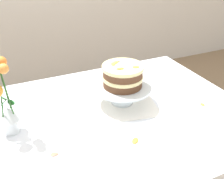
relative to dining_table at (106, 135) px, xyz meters
The scene contains 8 objects.
dining_table is the anchor object (origin of this frame).
linen_napkin 0.19m from the dining_table, 36.47° to the left, with size 0.32×0.32×0.00m, color white.
cake_stand 0.24m from the dining_table, 36.47° to the left, with size 0.29×0.29×0.10m.
layer_cake 0.29m from the dining_table, 36.49° to the left, with size 0.20×0.20×0.11m.
flower_vase 0.49m from the dining_table, 168.85° to the left, with size 0.11×0.12×0.34m.
loose_petal_0 0.22m from the dining_table, 75.83° to the right, with size 0.04×0.03×0.01m, color orange.
loose_petal_1 0.32m from the dining_table, 154.28° to the right, with size 0.03×0.02×0.00m, color #E56B51.
loose_petal_2 0.51m from the dining_table, 10.33° to the right, with size 0.03×0.02×0.00m, color yellow.
Camera 1 is at (-0.38, -0.93, 1.45)m, focal length 41.57 mm.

